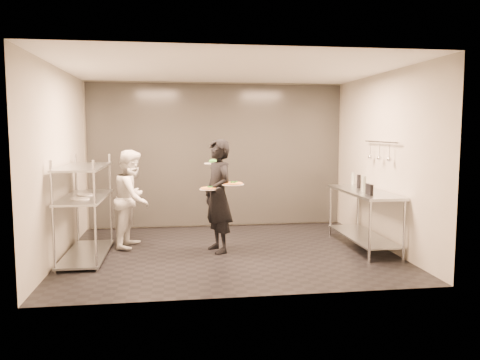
{
  "coord_description": "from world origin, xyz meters",
  "views": [
    {
      "loc": [
        -0.82,
        -7.08,
        1.89
      ],
      "look_at": [
        0.2,
        0.21,
        1.1
      ],
      "focal_mm": 35.0,
      "sensor_mm": 36.0,
      "label": 1
    }
  ],
  "objects": [
    {
      "name": "prep_counter",
      "position": [
        2.18,
        0.0,
        0.63
      ],
      "size": [
        0.6,
        1.8,
        0.92
      ],
      "color": "#B9BBC0",
      "rests_on": "ground"
    },
    {
      "name": "bottle_green",
      "position": [
        2.13,
        -0.1,
        1.04
      ],
      "size": [
        0.07,
        0.07,
        0.25
      ],
      "primitive_type": "cylinder",
      "color": "gray",
      "rests_on": "prep_counter"
    },
    {
      "name": "bottle_clear",
      "position": [
        2.31,
        0.8,
        1.03
      ],
      "size": [
        0.07,
        0.07,
        0.22
      ],
      "primitive_type": "cylinder",
      "color": "gray",
      "rests_on": "prep_counter"
    },
    {
      "name": "salad_plate",
      "position": [
        -0.22,
        0.37,
        1.38
      ],
      "size": [
        0.28,
        0.28,
        0.07
      ],
      "color": "white",
      "rests_on": "waiter"
    },
    {
      "name": "pass_rack",
      "position": [
        -2.15,
        -0.0,
        0.77
      ],
      "size": [
        0.6,
        1.6,
        1.5
      ],
      "color": "#B9BBC0",
      "rests_on": "ground"
    },
    {
      "name": "pizza_plate_far",
      "position": [
        0.03,
        -0.17,
        1.09
      ],
      "size": [
        0.34,
        0.34,
        0.05
      ],
      "color": "white",
      "rests_on": "waiter"
    },
    {
      "name": "room_shell",
      "position": [
        0.0,
        1.18,
        1.4
      ],
      "size": [
        5.0,
        4.0,
        2.8
      ],
      "color": "black",
      "rests_on": "ground"
    },
    {
      "name": "pos_monitor",
      "position": [
        2.06,
        -0.47,
        1.0
      ],
      "size": [
        0.07,
        0.23,
        0.17
      ],
      "primitive_type": "cube",
      "rotation": [
        0.0,
        0.0,
        -0.09
      ],
      "color": "black",
      "rests_on": "prep_counter"
    },
    {
      "name": "pizza_plate_near",
      "position": [
        -0.31,
        -0.12,
        1.01
      ],
      "size": [
        0.3,
        0.3,
        0.05
      ],
      "color": "white",
      "rests_on": "waiter"
    },
    {
      "name": "chef",
      "position": [
        -1.51,
        0.56,
        0.79
      ],
      "size": [
        0.75,
        0.88,
        1.57
      ],
      "primitive_type": "imported",
      "rotation": [
        0.0,
        0.0,
        1.34
      ],
      "color": "white",
      "rests_on": "ground"
    },
    {
      "name": "utensil_rail",
      "position": [
        2.43,
        -0.0,
        1.55
      ],
      "size": [
        0.07,
        1.2,
        0.31
      ],
      "color": "#B9BBC0",
      "rests_on": "room_shell"
    },
    {
      "name": "waiter",
      "position": [
        -0.17,
        0.04,
        0.87
      ],
      "size": [
        0.61,
        0.74,
        1.75
      ],
      "primitive_type": "imported",
      "rotation": [
        0.0,
        0.0,
        -1.22
      ],
      "color": "black",
      "rests_on": "ground"
    },
    {
      "name": "bottle_dark",
      "position": [
        2.22,
        0.32,
        1.03
      ],
      "size": [
        0.07,
        0.07,
        0.23
      ],
      "primitive_type": "cylinder",
      "color": "black",
      "rests_on": "prep_counter"
    }
  ]
}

